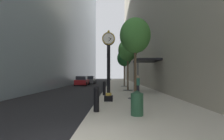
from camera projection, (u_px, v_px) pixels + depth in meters
ground_plane at (108, 85)px, 31.24m from camera, size 110.00×110.00×0.00m
sidewalk_right at (123, 84)px, 34.21m from camera, size 5.75×80.00×0.14m
building_block_left at (53, 0)px, 34.87m from camera, size 9.00×80.00×34.14m
street_clock at (109, 62)px, 11.25m from camera, size 0.84×0.55×4.62m
bollard_nearest at (96, 98)px, 7.93m from camera, size 0.27×0.27×1.18m
bollard_third at (104, 88)px, 14.39m from camera, size 0.27×0.27×1.18m
street_tree_near at (135, 36)px, 12.50m from camera, size 2.23×2.23×5.84m
street_tree_mid_near at (128, 50)px, 19.18m from camera, size 2.14×2.14×5.68m
street_tree_mid_far at (124, 58)px, 25.86m from camera, size 2.12×2.12×5.44m
trash_bin at (137, 103)px, 7.18m from camera, size 0.53×0.53×1.05m
pedestrian_walking at (138, 84)px, 15.10m from camera, size 0.37×0.47×1.64m
pedestrian_by_clock at (136, 83)px, 17.13m from camera, size 0.40×0.40×1.61m
storefront_awning at (146, 61)px, 18.02m from camera, size 2.40×3.60×3.30m
car_grey_near at (90, 80)px, 35.57m from camera, size 2.07×4.61×1.63m
car_red_mid at (82, 81)px, 29.83m from camera, size 2.14×4.33×1.64m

